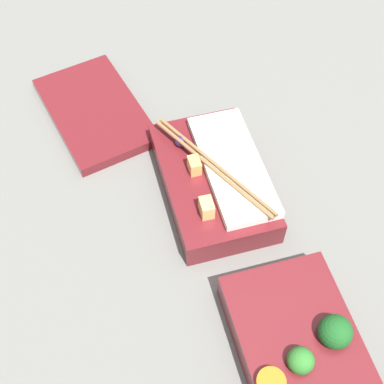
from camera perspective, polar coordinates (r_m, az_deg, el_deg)
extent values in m
plane|color=slate|center=(0.67, 6.73, -8.60)|extent=(3.00, 3.00, 0.00)
cube|color=maroon|center=(0.62, 11.57, -16.65)|extent=(0.21, 0.13, 0.04)
sphere|color=#19511E|center=(0.61, 15.02, -14.20)|extent=(0.04, 0.04, 0.04)
sphere|color=#2D7028|center=(0.59, 11.94, -17.07)|extent=(0.03, 0.03, 0.03)
cylinder|color=orange|center=(0.58, 8.43, -19.45)|extent=(0.04, 0.04, 0.01)
cube|color=maroon|center=(0.72, 2.22, 1.13)|extent=(0.21, 0.13, 0.04)
cube|color=silver|center=(0.70, 4.38, 2.85)|extent=(0.18, 0.07, 0.01)
cube|color=#EAB266|center=(0.66, 1.56, -1.68)|extent=(0.02, 0.02, 0.02)
cube|color=#F4A356|center=(0.70, 0.26, 2.85)|extent=(0.02, 0.01, 0.02)
sphere|color=#381942|center=(0.73, -1.20, 5.48)|extent=(0.02, 0.02, 0.02)
cylinder|color=olive|center=(0.69, 2.51, 2.97)|extent=(0.19, 0.10, 0.01)
cylinder|color=olive|center=(0.69, 2.10, 2.66)|extent=(0.19, 0.10, 0.01)
cube|color=maroon|center=(0.83, -10.31, 8.46)|extent=(0.23, 0.17, 0.02)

